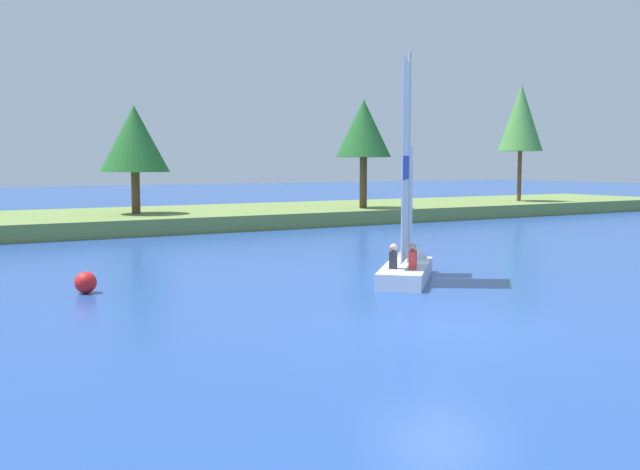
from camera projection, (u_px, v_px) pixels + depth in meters
ground_plane at (439, 329)px, 14.63m from camera, size 200.00×200.00×0.00m
shore_bank at (104, 221)px, 37.05m from camera, size 80.00×10.29×0.78m
shoreline_tree_left at (134, 139)px, 36.44m from camera, size 3.45×3.45×5.43m
shoreline_tree_midleft at (364, 129)px, 41.32m from camera, size 3.14×3.14×6.15m
shoreline_tree_centre at (521, 118)px, 48.81m from camera, size 2.94×2.94×7.82m
sailboat at (408, 258)px, 21.20m from camera, size 3.91×4.03×6.76m
channel_buoy at (86, 282)px, 18.63m from camera, size 0.56×0.56×0.56m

